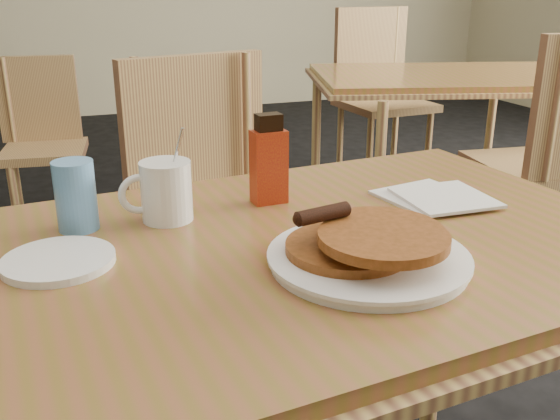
# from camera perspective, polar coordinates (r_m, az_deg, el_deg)

# --- Properties ---
(main_table) EXTENTS (1.25, 0.90, 0.75)m
(main_table) POSITION_cam_1_polar(r_m,az_deg,el_deg) (1.05, 2.61, -4.78)
(main_table) COLOR brown
(main_table) RESTS_ON floor
(neighbor_table) EXTENTS (1.44, 1.16, 0.75)m
(neighbor_table) POSITION_cam_1_polar(r_m,az_deg,el_deg) (3.06, 15.21, 11.22)
(neighbor_table) COLOR brown
(neighbor_table) RESTS_ON floor
(chair_main_far) EXTENTS (0.53, 0.54, 0.96)m
(chair_main_far) POSITION_cam_1_polar(r_m,az_deg,el_deg) (1.75, -6.78, 0.92)
(chair_main_far) COLOR tan
(chair_main_far) RESTS_ON floor
(chair_neighbor_far) EXTENTS (0.49, 0.49, 1.01)m
(chair_neighbor_far) POSITION_cam_1_polar(r_m,az_deg,el_deg) (3.70, 8.91, 11.52)
(chair_neighbor_far) COLOR tan
(chair_neighbor_far) RESTS_ON floor
(chair_wall_extra) EXTENTS (0.42, 0.42, 0.82)m
(chair_wall_extra) POSITION_cam_1_polar(r_m,az_deg,el_deg) (3.20, -20.94, 6.90)
(chair_wall_extra) COLOR tan
(chair_wall_extra) RESTS_ON floor
(pancake_plate) EXTENTS (0.30, 0.30, 0.09)m
(pancake_plate) POSITION_cam_1_polar(r_m,az_deg,el_deg) (0.94, 8.13, -3.61)
(pancake_plate) COLOR white
(pancake_plate) RESTS_ON main_table
(coffee_mug) EXTENTS (0.13, 0.09, 0.17)m
(coffee_mug) POSITION_cam_1_polar(r_m,az_deg,el_deg) (1.11, -10.51, 1.79)
(coffee_mug) COLOR white
(coffee_mug) RESTS_ON main_table
(syrup_bottle) EXTENTS (0.07, 0.04, 0.17)m
(syrup_bottle) POSITION_cam_1_polar(r_m,az_deg,el_deg) (1.17, -1.03, 4.39)
(syrup_bottle) COLOR maroon
(syrup_bottle) RESTS_ON main_table
(napkin_stack) EXTENTS (0.20, 0.21, 0.01)m
(napkin_stack) POSITION_cam_1_polar(r_m,az_deg,el_deg) (1.24, 14.05, 1.14)
(napkin_stack) COLOR silver
(napkin_stack) RESTS_ON main_table
(blue_tumbler) EXTENTS (0.08, 0.08, 0.12)m
(blue_tumbler) POSITION_cam_1_polar(r_m,az_deg,el_deg) (1.10, -18.18, 1.25)
(blue_tumbler) COLOR #5E9CDE
(blue_tumbler) RESTS_ON main_table
(side_saucer) EXTENTS (0.19, 0.19, 0.01)m
(side_saucer) POSITION_cam_1_polar(r_m,az_deg,el_deg) (0.99, -19.60, -4.38)
(side_saucer) COLOR white
(side_saucer) RESTS_ON main_table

